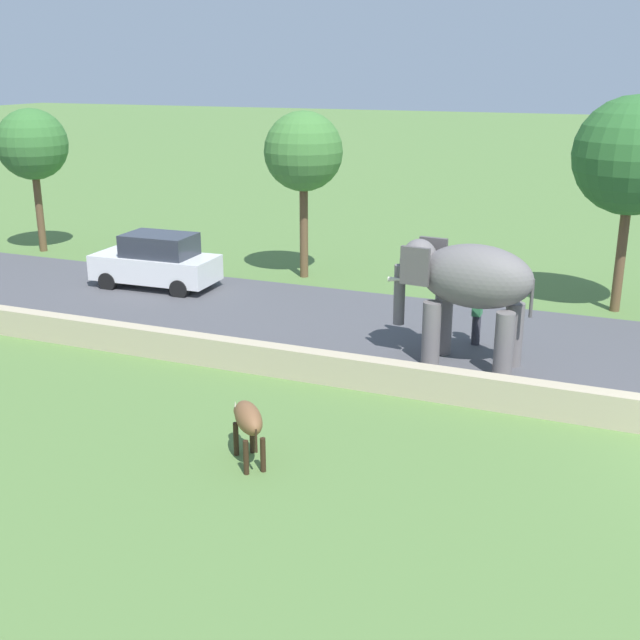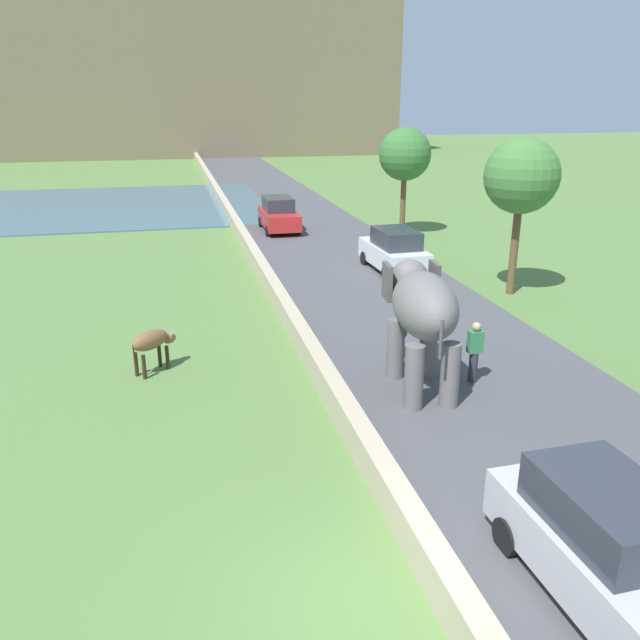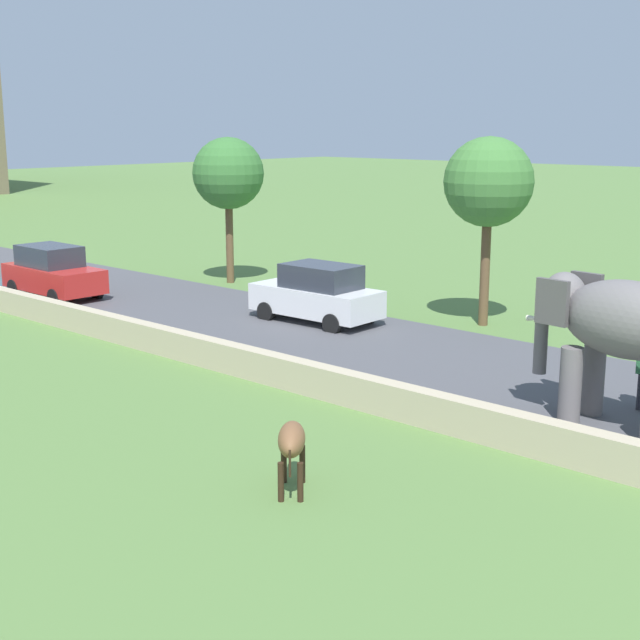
{
  "view_description": "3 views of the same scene",
  "coord_description": "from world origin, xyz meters",
  "px_view_note": "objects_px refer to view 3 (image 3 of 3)",
  "views": [
    {
      "loc": [
        -14.46,
        2.94,
        6.92
      ],
      "look_at": [
        -0.2,
        8.71,
        1.96
      ],
      "focal_mm": 44.61,
      "sensor_mm": 36.0,
      "label": 1
    },
    {
      "loc": [
        -2.15,
        -6.85,
        6.8
      ],
      "look_at": [
        1.42,
        8.38,
        1.31
      ],
      "focal_mm": 35.78,
      "sensor_mm": 36.0,
      "label": 2
    },
    {
      "loc": [
        -12.6,
        -0.42,
        5.85
      ],
      "look_at": [
        0.29,
        11.29,
        2.0
      ],
      "focal_mm": 49.84,
      "sensor_mm": 36.0,
      "label": 3
    }
  ],
  "objects_px": {
    "car_white": "(317,294)",
    "cow_brown": "(292,442)",
    "car_red": "(53,272)",
    "elephant": "(616,328)"
  },
  "relations": [
    {
      "from": "car_white",
      "to": "cow_brown",
      "type": "relative_size",
      "value": 3.2
    },
    {
      "from": "elephant",
      "to": "car_white",
      "type": "distance_m",
      "value": 11.12
    },
    {
      "from": "car_white",
      "to": "car_red",
      "type": "distance_m",
      "value": 9.9
    },
    {
      "from": "car_red",
      "to": "car_white",
      "type": "bearing_deg",
      "value": -71.44
    },
    {
      "from": "car_white",
      "to": "cow_brown",
      "type": "height_order",
      "value": "car_white"
    },
    {
      "from": "elephant",
      "to": "car_white",
      "type": "relative_size",
      "value": 0.87
    },
    {
      "from": "cow_brown",
      "to": "car_white",
      "type": "bearing_deg",
      "value": 40.52
    },
    {
      "from": "car_red",
      "to": "cow_brown",
      "type": "xyz_separation_m",
      "value": [
        -6.3,
        -17.46,
        -0.06
      ]
    },
    {
      "from": "car_white",
      "to": "cow_brown",
      "type": "bearing_deg",
      "value": -139.48
    },
    {
      "from": "car_red",
      "to": "elephant",
      "type": "bearing_deg",
      "value": -89.93
    }
  ]
}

